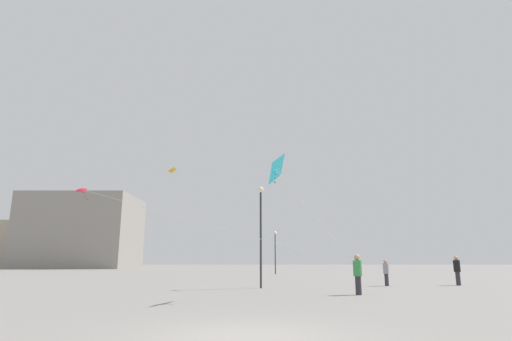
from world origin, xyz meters
TOP-DOWN VIEW (x-y plane):
  - ground_plane at (0.00, 0.00)m, footprint 300.00×300.00m
  - person_in_green at (4.76, 10.20)m, footprint 0.40×0.40m
  - person_in_grey at (8.06, 16.86)m, footprint 0.35×0.35m
  - person_in_black at (12.75, 17.46)m, footprint 0.40×0.40m
  - kite_cyan_delta at (0.96, 7.76)m, footprint 4.28×3.34m
  - kite_amber_delta at (-8.58, 34.38)m, footprint 18.54×19.37m
  - kite_crimson_diamond at (-11.41, 17.82)m, footprint 17.26×8.30m
  - building_left_hall at (-55.00, 80.67)m, footprint 18.56×9.70m
  - building_centre_hall at (-37.00, 74.80)m, footprint 21.37×17.21m
  - lamppost_east at (1.88, 38.59)m, footprint 0.36×0.36m
  - lamppost_west at (0.28, 14.63)m, footprint 0.36×0.36m

SIDE VIEW (x-z plane):
  - ground_plane at x=0.00m, z-range 0.00..0.00m
  - person_in_grey at x=8.06m, z-range 0.08..1.68m
  - person_in_green at x=4.76m, z-range 0.09..1.90m
  - person_in_black at x=12.75m, z-range 0.09..1.92m
  - lamppost_east at x=1.88m, z-range 0.84..5.72m
  - lamppost_west at x=0.28m, z-range 0.91..6.75m
  - building_left_hall at x=-55.00m, z-range 0.00..10.06m
  - kite_cyan_delta at x=0.96m, z-range 3.03..7.57m
  - kite_crimson_diamond at x=-11.41m, z-range 3.46..8.72m
  - building_centre_hall at x=-37.00m, z-range 0.00..14.67m
  - kite_amber_delta at x=-8.58m, z-range 5.51..16.20m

